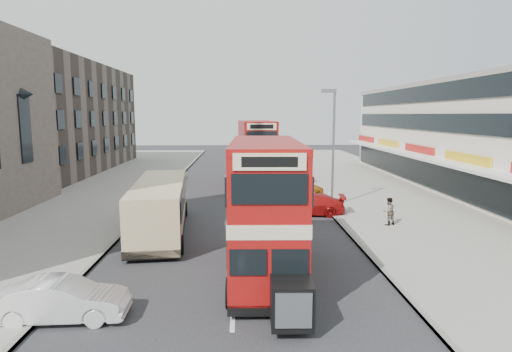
% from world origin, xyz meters
% --- Properties ---
extents(ground, '(160.00, 160.00, 0.00)m').
position_xyz_m(ground, '(0.00, 0.00, 0.00)').
color(ground, '#28282B').
rests_on(ground, ground).
extents(road_surface, '(12.00, 90.00, 0.01)m').
position_xyz_m(road_surface, '(0.00, 20.00, 0.01)').
color(road_surface, '#28282B').
rests_on(road_surface, ground).
extents(pavement_right, '(12.00, 90.00, 0.15)m').
position_xyz_m(pavement_right, '(12.00, 20.00, 0.07)').
color(pavement_right, gray).
rests_on(pavement_right, ground).
extents(pavement_left, '(12.00, 90.00, 0.15)m').
position_xyz_m(pavement_left, '(-12.00, 20.00, 0.07)').
color(pavement_left, gray).
rests_on(pavement_left, ground).
extents(kerb_left, '(0.20, 90.00, 0.16)m').
position_xyz_m(kerb_left, '(-6.10, 20.00, 0.07)').
color(kerb_left, gray).
rests_on(kerb_left, ground).
extents(kerb_right, '(0.20, 90.00, 0.16)m').
position_xyz_m(kerb_right, '(6.10, 20.00, 0.07)').
color(kerb_right, gray).
rests_on(kerb_right, ground).
extents(brick_terrace, '(14.00, 28.00, 12.00)m').
position_xyz_m(brick_terrace, '(-22.00, 38.00, 6.00)').
color(brick_terrace, '#66594C').
rests_on(brick_terrace, ground).
extents(commercial_row, '(9.90, 46.20, 9.30)m').
position_xyz_m(commercial_row, '(19.95, 22.00, 4.70)').
color(commercial_row, silver).
rests_on(commercial_row, ground).
extents(street_lamp, '(1.00, 0.20, 8.12)m').
position_xyz_m(street_lamp, '(6.52, 18.00, 4.78)').
color(street_lamp, slate).
rests_on(street_lamp, ground).
extents(bus_main, '(2.83, 9.57, 5.24)m').
position_xyz_m(bus_main, '(1.25, 5.66, 2.76)').
color(bus_main, black).
rests_on(bus_main, ground).
extents(bus_second, '(3.43, 10.35, 5.67)m').
position_xyz_m(bus_second, '(1.71, 28.10, 2.98)').
color(bus_second, black).
rests_on(bus_second, ground).
extents(coach, '(3.50, 10.17, 2.64)m').
position_xyz_m(coach, '(-4.11, 11.99, 1.56)').
color(coach, black).
rests_on(coach, ground).
extents(car_left_front, '(4.06, 1.53, 1.33)m').
position_xyz_m(car_left_front, '(-5.34, 2.00, 0.66)').
color(car_left_front, silver).
rests_on(car_left_front, ground).
extents(car_right_a, '(4.79, 2.35, 1.34)m').
position_xyz_m(car_right_a, '(4.64, 16.01, 0.67)').
color(car_right_a, '#A71110').
rests_on(car_right_a, ground).
extents(car_right_b, '(4.33, 2.36, 1.15)m').
position_xyz_m(car_right_b, '(4.55, 21.82, 0.58)').
color(car_right_b, '#B55F12').
rests_on(car_right_b, ground).
extents(pedestrian_near, '(0.70, 0.60, 1.61)m').
position_xyz_m(pedestrian_near, '(8.73, 12.69, 0.96)').
color(pedestrian_near, gray).
rests_on(pedestrian_near, pavement_right).
extents(cyclist, '(0.73, 1.95, 1.91)m').
position_xyz_m(cyclist, '(3.80, 18.90, 0.63)').
color(cyclist, gray).
rests_on(cyclist, ground).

